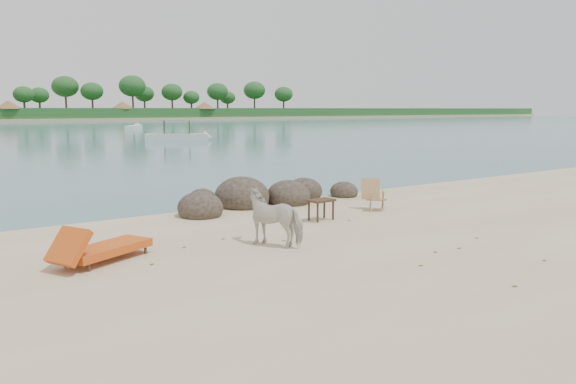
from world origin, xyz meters
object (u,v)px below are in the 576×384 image
boulders (259,198)px  deck_chair (377,196)px  side_table (321,211)px  lounge_chair (107,245)px  cow (276,218)px

boulders → deck_chair: size_ratio=7.23×
boulders → deck_chair: deck_chair is taller
deck_chair → side_table: bearing=-135.6°
boulders → lounge_chair: (-5.70, -3.67, 0.10)m
cow → deck_chair: (4.58, 1.71, -0.14)m
boulders → cow: cow is taller
boulders → deck_chair: bearing=-51.3°
side_table → deck_chair: 2.21m
side_table → deck_chair: size_ratio=0.76×
side_table → boulders: bearing=85.2°
cow → deck_chair: size_ratio=1.56×
cow → side_table: bearing=-177.1°
lounge_chair → cow: bearing=-39.0°
lounge_chair → deck_chair: size_ratio=2.43×
cow → side_table: 2.83m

